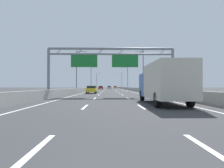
{
  "coord_description": "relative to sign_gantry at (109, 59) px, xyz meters",
  "views": [
    {
      "loc": [
        -0.29,
        -0.48,
        1.32
      ],
      "look_at": [
        0.84,
        68.75,
        2.1
      ],
      "focal_mm": 32.53,
      "sensor_mm": 36.0,
      "label": 1
    }
  ],
  "objects": [
    {
      "name": "lane_dash_left_5",
      "position": [
        -1.61,
        22.77,
        -4.81
      ],
      "size": [
        0.16,
        3.0,
        0.01
      ],
      "primitive_type": "cube",
      "color": "white",
      "rests_on": "ground_plane"
    },
    {
      "name": "sign_gantry",
      "position": [
        0.0,
        0.0,
        0.0
      ],
      "size": [
        16.45,
        0.36,
        6.36
      ],
      "color": "gray",
      "rests_on": "ground_plane"
    },
    {
      "name": "lane_dash_left_9",
      "position": [
        -1.61,
        58.77,
        -4.81
      ],
      "size": [
        0.16,
        3.0,
        0.01
      ],
      "primitive_type": "cube",
      "color": "white",
      "rests_on": "ground_plane"
    },
    {
      "name": "lane_dash_left_13",
      "position": [
        -1.61,
        94.77,
        -4.81
      ],
      "size": [
        0.16,
        3.0,
        0.01
      ],
      "primitive_type": "cube",
      "color": "white",
      "rests_on": "ground_plane"
    },
    {
      "name": "lane_dash_right_0",
      "position": [
        1.99,
        -22.23,
        -4.81
      ],
      "size": [
        0.16,
        3.0,
        0.01
      ],
      "primitive_type": "cube",
      "color": "white",
      "rests_on": "ground_plane"
    },
    {
      "name": "lane_dash_right_13",
      "position": [
        1.99,
        94.77,
        -4.81
      ],
      "size": [
        0.16,
        3.0,
        0.01
      ],
      "primitive_type": "cube",
      "color": "white",
      "rests_on": "ground_plane"
    },
    {
      "name": "lane_dash_right_6",
      "position": [
        1.99,
        31.77,
        -4.81
      ],
      "size": [
        0.16,
        3.0,
        0.01
      ],
      "primitive_type": "cube",
      "color": "white",
      "rests_on": "ground_plane"
    },
    {
      "name": "streetlamp_right_mid",
      "position": [
        7.65,
        20.49,
        0.58
      ],
      "size": [
        2.58,
        0.28,
        9.5
      ],
      "color": "slate",
      "rests_on": "ground_plane"
    },
    {
      "name": "streetlamp_left_mid",
      "position": [
        -7.28,
        20.49,
        0.58
      ],
      "size": [
        2.58,
        0.28,
        9.5
      ],
      "color": "slate",
      "rests_on": "ground_plane"
    },
    {
      "name": "lane_dash_right_3",
      "position": [
        1.99,
        4.77,
        -4.81
      ],
      "size": [
        0.16,
        3.0,
        0.01
      ],
      "primitive_type": "cube",
      "color": "white",
      "rests_on": "ground_plane"
    },
    {
      "name": "edge_line_right",
      "position": [
        5.44,
        62.27,
        -4.81
      ],
      "size": [
        0.16,
        176.0,
        0.01
      ],
      "primitive_type": "cube",
      "color": "white",
      "rests_on": "ground_plane"
    },
    {
      "name": "ground_plane",
      "position": [
        0.19,
        74.27,
        -4.82
      ],
      "size": [
        260.0,
        260.0,
        0.0
      ],
      "primitive_type": "plane",
      "color": "#38383A"
    },
    {
      "name": "red_car",
      "position": [
        -3.51,
        60.63,
        -4.06
      ],
      "size": [
        1.83,
        4.3,
        1.46
      ],
      "color": "red",
      "rests_on": "ground_plane"
    },
    {
      "name": "edge_line_left",
      "position": [
        -5.06,
        62.27,
        -4.81
      ],
      "size": [
        0.16,
        176.0,
        0.01
      ],
      "primitive_type": "cube",
      "color": "white",
      "rests_on": "ground_plane"
    },
    {
      "name": "lane_dash_left_1",
      "position": [
        -1.61,
        -13.23,
        -4.81
      ],
      "size": [
        0.16,
        3.0,
        0.01
      ],
      "primitive_type": "cube",
      "color": "white",
      "rests_on": "ground_plane"
    },
    {
      "name": "streetlamp_left_far",
      "position": [
        -7.28,
        59.06,
        0.58
      ],
      "size": [
        2.58,
        0.28,
        9.5
      ],
      "color": "slate",
      "rests_on": "ground_plane"
    },
    {
      "name": "lane_dash_left_10",
      "position": [
        -1.61,
        67.77,
        -4.81
      ],
      "size": [
        0.16,
        3.0,
        0.01
      ],
      "primitive_type": "cube",
      "color": "white",
      "rests_on": "ground_plane"
    },
    {
      "name": "lane_dash_left_14",
      "position": [
        -1.61,
        103.77,
        -4.81
      ],
      "size": [
        0.16,
        3.0,
        0.01
      ],
      "primitive_type": "cube",
      "color": "white",
      "rests_on": "ground_plane"
    },
    {
      "name": "lane_dash_left_0",
      "position": [
        -1.61,
        -22.23,
        -4.81
      ],
      "size": [
        0.16,
        3.0,
        0.01
      ],
      "primitive_type": "cube",
      "color": "white",
      "rests_on": "ground_plane"
    },
    {
      "name": "lane_dash_right_15",
      "position": [
        1.99,
        112.77,
        -4.81
      ],
      "size": [
        0.16,
        3.0,
        0.01
      ],
      "primitive_type": "cube",
      "color": "white",
      "rests_on": "ground_plane"
    },
    {
      "name": "lane_dash_right_10",
      "position": [
        1.99,
        67.77,
        -4.81
      ],
      "size": [
        0.16,
        3.0,
        0.01
      ],
      "primitive_type": "cube",
      "color": "white",
      "rests_on": "ground_plane"
    },
    {
      "name": "box_truck",
      "position": [
        3.94,
        -11.31,
        -3.21
      ],
      "size": [
        2.35,
        7.94,
        2.91
      ],
      "color": "#194799",
      "rests_on": "ground_plane"
    },
    {
      "name": "lane_dash_left_8",
      "position": [
        -1.61,
        49.77,
        -4.81
      ],
      "size": [
        0.16,
        3.0,
        0.01
      ],
      "primitive_type": "cube",
      "color": "white",
      "rests_on": "ground_plane"
    },
    {
      "name": "yellow_car",
      "position": [
        -3.28,
        11.46,
        -4.08
      ],
      "size": [
        1.78,
        4.48,
        1.4
      ],
      "color": "yellow",
      "rests_on": "ground_plane"
    },
    {
      "name": "lane_dash_left_17",
      "position": [
        -1.61,
        130.77,
        -4.81
      ],
      "size": [
        0.16,
        3.0,
        0.01
      ],
      "primitive_type": "cube",
      "color": "white",
      "rests_on": "ground_plane"
    },
    {
      "name": "streetlamp_right_distant",
      "position": [
        7.65,
        97.63,
        0.58
      ],
      "size": [
        2.58,
        0.28,
        9.5
      ],
      "color": "slate",
      "rests_on": "ground_plane"
    },
    {
      "name": "lane_dash_right_2",
      "position": [
        1.99,
        -4.23,
        -4.81
      ],
      "size": [
        0.16,
        3.0,
        0.01
      ],
      "primitive_type": "cube",
      "color": "white",
      "rests_on": "ground_plane"
    },
    {
      "name": "lane_dash_right_12",
      "position": [
        1.99,
        85.77,
        -4.81
      ],
      "size": [
        0.16,
        3.0,
        0.01
      ],
      "primitive_type": "cube",
      "color": "white",
      "rests_on": "ground_plane"
    },
    {
      "name": "lane_dash_left_15",
      "position": [
        -1.61,
        112.77,
        -4.81
      ],
      "size": [
        0.16,
        3.0,
        0.01
      ],
      "primitive_type": "cube",
      "color": "white",
      "rests_on": "ground_plane"
    },
    {
      "name": "lane_dash_right_5",
      "position": [
        1.99,
        22.77,
        -4.81
      ],
      "size": [
        0.16,
        3.0,
        0.01
      ],
      "primitive_type": "cube",
      "color": "white",
      "rests_on": "ground_plane"
    },
    {
      "name": "orange_car",
      "position": [
        3.7,
        96.19,
        -4.08
      ],
      "size": [
        1.73,
        4.44,
        1.44
      ],
      "color": "orange",
      "rests_on": "ground_plane"
    },
    {
      "name": "lane_dash_right_16",
      "position": [
        1.99,
        121.77,
        -4.81
      ],
      "size": [
        0.16,
        3.0,
        0.01
      ],
      "primitive_type": "cube",
      "color": "white",
      "rests_on": "ground_plane"
    },
    {
      "name": "lane_dash_right_4",
      "position": [
        1.99,
        13.77,
        -4.81
      ],
      "size": [
        0.16,
        3.0,
        0.01
      ],
      "primitive_type": "cube",
      "color": "white",
      "rests_on": "ground_plane"
    },
    {
      "name": "lane_dash_right_14",
      "position": [
        1.99,
        103.77,
        -4.81
      ],
      "size": [
        0.16,
        3.0,
        0.01
      ],
      "primitive_type": "cube",
      "color": "white",
      "rests_on": "ground_plane"
    },
    {
      "name": "lane_dash_left_4",
      "position": [
        -1.61,
        13.77,
        -4.81
      ],
      "size": [
        0.16,
        3.0,
        0.01
      ],
      "primitive_type": "cube",
      "color": "white",
      "rests_on": "ground_plane"
    },
    {
      "name": "lane_dash_right_1",
      "position": [
        1.99,
        -13.23,
        -4.81
      ],
      "size": [
        0.16,
        3.0,
        0.01
      ],
      "primitive_type": "cube",
      "color": "white",
      "rests_on": "ground_plane"
    },
    {
      "name": "lane_dash_right_9",
      "position": [
        1.99,
        58.77,
        -4.81
      ],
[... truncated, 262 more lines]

